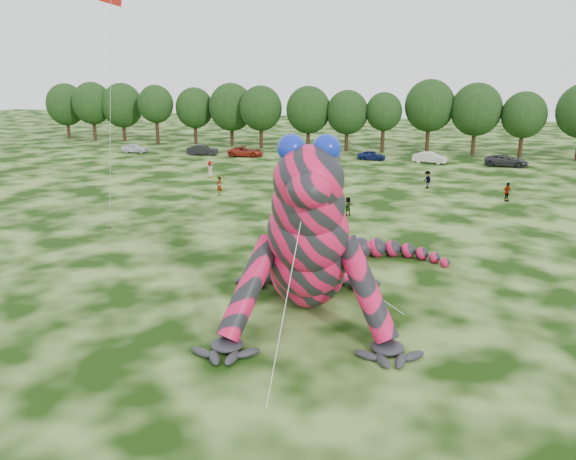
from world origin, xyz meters
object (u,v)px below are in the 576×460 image
(tree_1, at_px, (93,111))
(inflatable_gecko, at_px, (308,215))
(tree_0, at_px, (67,111))
(spectator_3, at_px, (507,192))
(tree_12, at_px, (523,125))
(car_2, at_px, (246,152))
(tree_10, at_px, (429,117))
(car_1, at_px, (203,150))
(car_5, at_px, (430,158))
(spectator_2, at_px, (427,180))
(tree_7, at_px, (308,118))
(spectator_5, at_px, (348,206))
(tree_11, at_px, (475,119))
(tree_8, at_px, (347,121))
(car_3, at_px, (326,153))
(flying_kite, at_px, (110,17))
(car_0, at_px, (135,148))
(tree_5, at_px, (231,114))
(tree_9, at_px, (383,123))
(tree_2, at_px, (123,112))
(tree_6, at_px, (261,117))
(car_6, at_px, (506,161))
(car_4, at_px, (372,155))
(tree_4, at_px, (195,116))
(tree_3, at_px, (156,114))
(spectator_4, at_px, (210,169))
(spectator_0, at_px, (219,186))

(tree_1, bearing_deg, inflatable_gecko, -47.21)
(tree_0, bearing_deg, spectator_3, -23.47)
(tree_12, relative_size, car_2, 1.80)
(tree_10, distance_m, car_1, 32.87)
(inflatable_gecko, distance_m, car_5, 48.44)
(spectator_2, bearing_deg, tree_1, -148.83)
(tree_7, height_order, spectator_5, tree_7)
(tree_12, bearing_deg, tree_10, 176.20)
(car_2, bearing_deg, inflatable_gecko, -158.74)
(tree_7, height_order, tree_11, tree_11)
(tree_8, height_order, car_3, tree_8)
(flying_kite, distance_m, tree_11, 57.08)
(tree_1, distance_m, tree_11, 62.14)
(car_0, bearing_deg, spectator_5, -134.17)
(tree_5, distance_m, tree_10, 30.52)
(tree_1, relative_size, tree_9, 1.13)
(tree_2, xyz_separation_m, tree_11, (56.80, -0.57, 0.21))
(tree_6, distance_m, tree_12, 37.58)
(car_6, bearing_deg, car_4, 95.19)
(tree_4, height_order, car_6, tree_4)
(tree_10, bearing_deg, tree_7, -174.20)
(tree_0, height_order, car_4, tree_0)
(tree_5, bearing_deg, tree_4, 177.57)
(car_6, xyz_separation_m, spectator_5, (-14.53, -30.29, 0.07))
(tree_7, relative_size, car_0, 2.46)
(tree_5, relative_size, car_2, 1.96)
(tree_2, height_order, car_6, tree_2)
(tree_3, xyz_separation_m, tree_4, (6.08, 1.64, -0.19))
(tree_8, relative_size, spectator_4, 4.79)
(spectator_0, bearing_deg, spectator_3, 118.42)
(tree_1, distance_m, spectator_3, 71.18)
(tree_2, height_order, car_5, tree_2)
(tree_12, bearing_deg, car_6, -105.53)
(car_3, relative_size, spectator_0, 2.34)
(tree_0, xyz_separation_m, tree_2, (11.54, -0.47, 0.07))
(spectator_0, bearing_deg, tree_9, 178.92)
(spectator_4, bearing_deg, inflatable_gecko, -138.90)
(inflatable_gecko, xyz_separation_m, tree_7, (-14.47, 55.72, 0.13))
(tree_10, distance_m, car_2, 26.84)
(inflatable_gecko, distance_m, car_4, 48.83)
(tree_2, distance_m, spectator_2, 58.29)
(car_1, relative_size, spectator_5, 2.77)
(tree_9, xyz_separation_m, spectator_3, (15.20, -28.86, -3.45))
(car_4, xyz_separation_m, car_5, (7.68, -0.40, 0.08))
(tree_2, distance_m, tree_8, 38.84)
(tree_11, bearing_deg, tree_8, -176.16)
(tree_6, bearing_deg, tree_3, 178.79)
(tree_3, distance_m, spectator_4, 33.06)
(tree_6, height_order, car_3, tree_6)
(tree_2, height_order, tree_3, tree_2)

